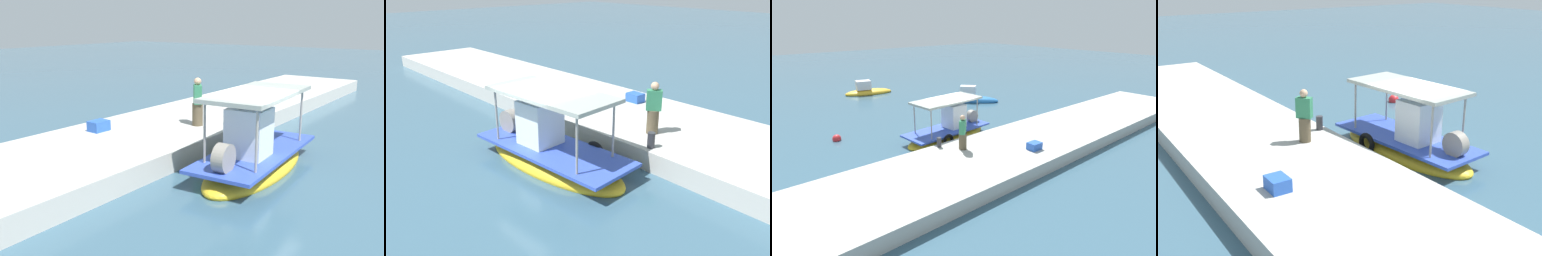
{
  "view_description": "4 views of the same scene",
  "coord_description": "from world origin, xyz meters",
  "views": [
    {
      "loc": [
        11.02,
        5.7,
        4.49
      ],
      "look_at": [
        0.05,
        -2.22,
        1.1
      ],
      "focal_mm": 40.46,
      "sensor_mm": 36.0,
      "label": 1
    },
    {
      "loc": [
        -9.42,
        7.0,
        5.69
      ],
      "look_at": [
        0.15,
        -1.66,
        0.72
      ],
      "focal_mm": 37.19,
      "sensor_mm": 36.0,
      "label": 2
    },
    {
      "loc": [
        -11.38,
        -14.82,
        6.88
      ],
      "look_at": [
        -0.8,
        -2.22,
        1.29
      ],
      "focal_mm": 30.02,
      "sensor_mm": 36.0,
      "label": 3
    },
    {
      "loc": [
        10.68,
        -10.14,
        6.01
      ],
      "look_at": [
        -0.89,
        -2.1,
        1.15
      ],
      "focal_mm": 42.39,
      "sensor_mm": 36.0,
      "label": 4
    }
  ],
  "objects": [
    {
      "name": "dock_quay",
      "position": [
        0.0,
        -4.48,
        0.33
      ],
      "size": [
        36.0,
        5.03,
        0.67
      ],
      "primitive_type": "cube",
      "color": "#B7B5AE",
      "rests_on": "ground_plane"
    },
    {
      "name": "cargo_crate",
      "position": [
        0.94,
        -5.64,
        0.85
      ],
      "size": [
        0.66,
        0.53,
        0.37
      ],
      "primitive_type": "cube",
      "rotation": [
        0.0,
        0.0,
        3.13
      ],
      "color": "blue",
      "rests_on": "dock_quay"
    },
    {
      "name": "mooring_bollard",
      "position": [
        -2.53,
        -2.29,
        0.92
      ],
      "size": [
        0.24,
        0.24,
        0.5
      ],
      "primitive_type": "cylinder",
      "color": "#2D2D33",
      "rests_on": "dock_quay"
    },
    {
      "name": "ground_plane",
      "position": [
        0.0,
        0.0,
        0.0
      ],
      "size": [
        120.0,
        120.0,
        0.0
      ],
      "primitive_type": "plane",
      "color": "#385A6D"
    },
    {
      "name": "fisherman_near_bollard",
      "position": [
        -1.79,
        -3.29,
        1.48
      ],
      "size": [
        0.56,
        0.56,
        1.78
      ],
      "color": "brown",
      "rests_on": "dock_quay"
    },
    {
      "name": "main_fishing_boat",
      "position": [
        -0.26,
        -0.11,
        0.45
      ],
      "size": [
        5.77,
        2.45,
        2.78
      ],
      "color": "gold",
      "rests_on": "ground_plane"
    }
  ]
}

